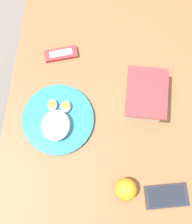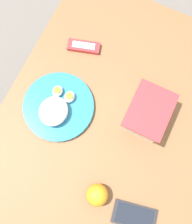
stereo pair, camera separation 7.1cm
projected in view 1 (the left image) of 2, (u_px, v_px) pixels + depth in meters
The scene contains 7 objects.
ground_plane at pixel (106, 136), 1.68m from camera, with size 10.00×10.00×0.00m, color #66605B.
table at pixel (112, 115), 1.05m from camera, with size 0.99×0.79×0.74m.
food_container at pixel (144, 96), 0.92m from camera, with size 0.18×0.14×0.10m.
orange_fruit at pixel (126, 189), 0.86m from camera, with size 0.07×0.07×0.07m.
rice_plate at pixel (57, 120), 0.93m from camera, with size 0.26×0.26×0.07m.
candy_bar at pixel (61, 54), 0.99m from camera, with size 0.08×0.13×0.02m.
cell_phone at pixel (166, 196), 0.88m from camera, with size 0.10×0.16×0.01m.
Camera 1 is at (0.23, -0.04, 1.67)m, focal length 42.00 mm.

